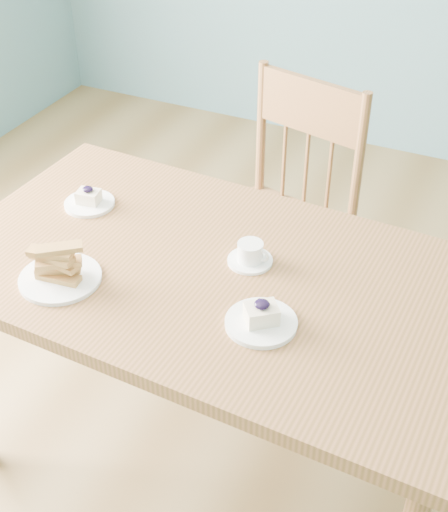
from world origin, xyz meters
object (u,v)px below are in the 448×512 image
object	(u,v)px
coffee_cup	(251,254)
cheesecake_plate_near	(261,319)
dining_table	(214,292)
biscotti_plate	(59,268)
cheesecake_plate_far	(89,201)
dining_chair	(281,217)

from	to	relation	value
coffee_cup	cheesecake_plate_near	bearing A→B (deg)	-57.10
dining_table	biscotti_plate	size ratio (longest dim) A/B	7.00
dining_table	cheesecake_plate_far	size ratio (longest dim) A/B	9.97
coffee_cup	biscotti_plate	distance (m)	0.50
dining_table	biscotti_plate	bearing A→B (deg)	-145.66
cheesecake_plate_near	dining_chair	bearing A→B (deg)	107.46
dining_table	biscotti_plate	world-z (taller)	biscotti_plate
dining_table	dining_chair	distance (m)	0.72
cheesecake_plate_near	biscotti_plate	bearing A→B (deg)	-173.49
dining_table	coffee_cup	world-z (taller)	coffee_cup
dining_table	biscotti_plate	xyz separation A→B (m)	(-0.34, -0.21, 0.12)
dining_chair	biscotti_plate	bearing A→B (deg)	-92.94
dining_table	biscotti_plate	distance (m)	0.41
cheesecake_plate_far	coffee_cup	size ratio (longest dim) A/B	1.23
dining_table	dining_chair	world-z (taller)	dining_chair
cheesecake_plate_far	coffee_cup	bearing A→B (deg)	-5.77
biscotti_plate	cheesecake_plate_far	bearing A→B (deg)	111.65
dining_table	coffee_cup	distance (m)	0.14
dining_table	coffee_cup	size ratio (longest dim) A/B	12.29
dining_table	cheesecake_plate_far	xyz separation A→B (m)	(-0.47, 0.12, 0.09)
dining_chair	coffee_cup	xyz separation A→B (m)	(0.14, -0.62, 0.30)
biscotti_plate	cheesecake_plate_near	bearing A→B (deg)	6.51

